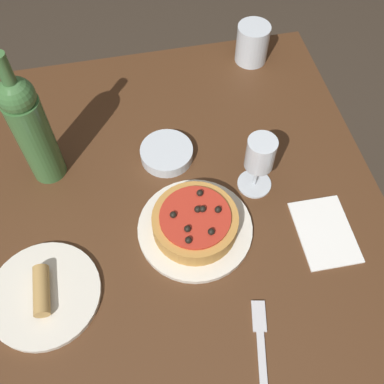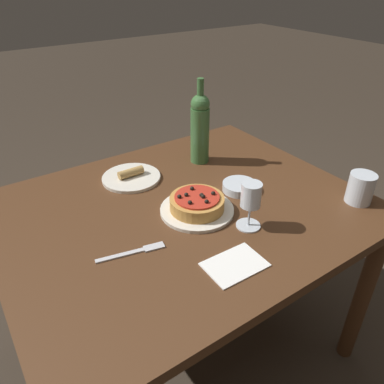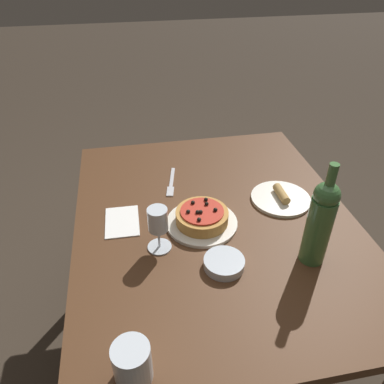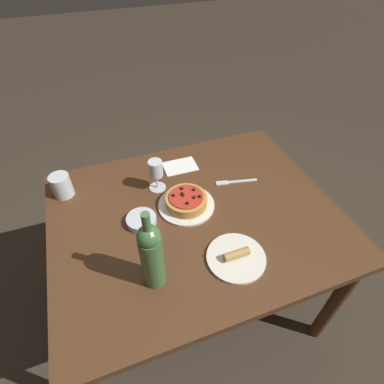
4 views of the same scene
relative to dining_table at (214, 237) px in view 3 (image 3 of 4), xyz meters
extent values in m
plane|color=#382D23|center=(0.00, 0.00, -0.63)|extent=(14.00, 14.00, 0.00)
cube|color=#4C2D19|center=(0.00, 0.00, 0.07)|extent=(1.18, 0.96, 0.03)
cylinder|color=#4C2D19|center=(-0.53, 0.42, -0.29)|extent=(0.06, 0.06, 0.68)
cylinder|color=#4C2D19|center=(-0.53, -0.42, -0.29)|extent=(0.06, 0.06, 0.68)
cylinder|color=silver|center=(0.02, -0.05, 0.09)|extent=(0.24, 0.24, 0.01)
cylinder|color=#BC843D|center=(0.02, -0.05, 0.12)|extent=(0.18, 0.18, 0.04)
cylinder|color=#B72D1E|center=(0.02, -0.05, 0.14)|extent=(0.15, 0.15, 0.01)
sphere|color=black|center=(-0.01, -0.03, 0.15)|extent=(0.01, 0.01, 0.01)
sphere|color=black|center=(0.03, -0.01, 0.15)|extent=(0.01, 0.01, 0.01)
sphere|color=black|center=(0.07, -0.07, 0.15)|extent=(0.01, 0.01, 0.01)
sphere|color=black|center=(0.03, -0.07, 0.15)|extent=(0.01, 0.01, 0.01)
sphere|color=black|center=(-0.03, -0.03, 0.15)|extent=(0.01, 0.01, 0.01)
sphere|color=black|center=(-0.02, -0.08, 0.15)|extent=(0.01, 0.01, 0.01)
sphere|color=black|center=(0.02, -0.10, 0.15)|extent=(0.01, 0.01, 0.01)
sphere|color=black|center=(0.03, -0.06, 0.15)|extent=(0.01, 0.01, 0.01)
cylinder|color=silver|center=(0.11, -0.21, 0.09)|extent=(0.08, 0.08, 0.00)
cylinder|color=silver|center=(0.11, -0.21, 0.13)|extent=(0.01, 0.01, 0.07)
cylinder|color=silver|center=(0.11, -0.21, 0.20)|extent=(0.06, 0.06, 0.08)
cylinder|color=#3D6B38|center=(0.24, 0.24, 0.20)|extent=(0.07, 0.07, 0.22)
sphere|color=#3D6B38|center=(0.24, 0.24, 0.33)|extent=(0.07, 0.07, 0.07)
cylinder|color=#3D6B38|center=(0.24, 0.24, 0.38)|extent=(0.03, 0.03, 0.08)
cylinder|color=silver|center=(0.51, -0.31, 0.14)|extent=(0.09, 0.09, 0.10)
cylinder|color=silver|center=(0.22, -0.03, 0.10)|extent=(0.12, 0.12, 0.03)
cube|color=silver|center=(-0.28, -0.11, 0.09)|extent=(0.14, 0.04, 0.00)
cube|color=silver|center=(-0.19, -0.13, 0.09)|extent=(0.06, 0.04, 0.00)
cylinder|color=silver|center=(-0.06, 0.26, 0.09)|extent=(0.22, 0.22, 0.01)
cylinder|color=#B2894C|center=(-0.06, 0.26, 0.12)|extent=(0.10, 0.03, 0.03)
cube|color=white|center=(-0.04, -0.32, 0.09)|extent=(0.16, 0.12, 0.00)
camera|label=1|loc=(-0.41, 0.04, 0.93)|focal=42.00mm
camera|label=2|loc=(-0.56, -0.88, 0.79)|focal=35.00mm
camera|label=3|loc=(0.97, -0.27, 0.92)|focal=35.00mm
camera|label=4|loc=(0.31, 0.80, 1.02)|focal=28.00mm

